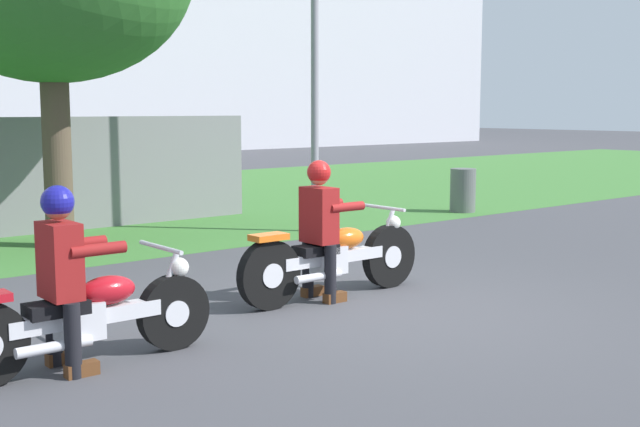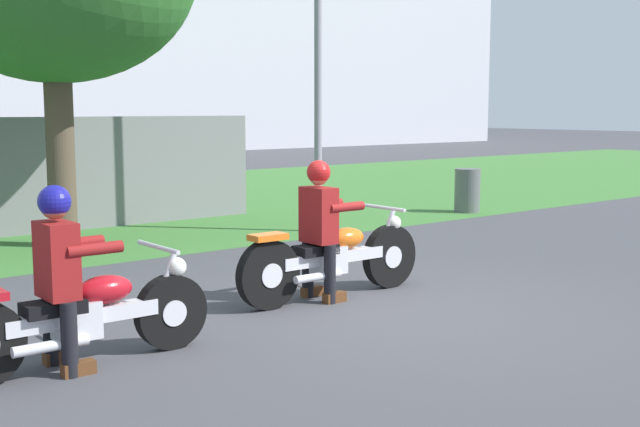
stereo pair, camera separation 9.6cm
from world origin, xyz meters
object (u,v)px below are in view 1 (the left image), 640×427
(rider_follow, at_px, (62,264))
(trash_can, at_px, (463,190))
(motorcycle_lead, at_px, (333,258))
(rider_lead, at_px, (320,219))
(motorcycle_follow, at_px, (87,318))
(streetlight_pole, at_px, (321,15))

(rider_follow, distance_m, trash_can, 10.46)
(trash_can, bearing_deg, rider_follow, -155.85)
(motorcycle_lead, bearing_deg, rider_lead, 179.23)
(motorcycle_follow, bearing_deg, streetlight_pole, 36.69)
(rider_lead, distance_m, motorcycle_follow, 2.83)
(streetlight_pole, bearing_deg, motorcycle_follow, -144.26)
(motorcycle_follow, bearing_deg, motorcycle_lead, 11.45)
(rider_lead, xyz_separation_m, motorcycle_follow, (-2.74, -0.54, -0.45))
(rider_follow, bearing_deg, streetlight_pole, 35.88)
(rider_follow, bearing_deg, rider_lead, 11.45)
(motorcycle_lead, bearing_deg, streetlight_pole, 52.39)
(rider_follow, height_order, streetlight_pole, streetlight_pole)
(rider_follow, bearing_deg, motorcycle_lead, 10.79)
(rider_lead, xyz_separation_m, rider_follow, (-2.91, -0.54, -0.03))
(motorcycle_lead, height_order, trash_can, motorcycle_lead)
(rider_lead, height_order, motorcycle_follow, rider_lead)
(motorcycle_lead, xyz_separation_m, trash_can, (6.47, 3.75, 0.00))
(motorcycle_lead, xyz_separation_m, motorcycle_follow, (-2.91, -0.54, -0.03))
(rider_lead, bearing_deg, streetlight_pole, 50.77)
(motorcycle_follow, xyz_separation_m, rider_follow, (-0.17, 0.01, 0.43))
(motorcycle_follow, xyz_separation_m, trash_can, (9.37, 4.28, 0.03))
(rider_lead, relative_size, motorcycle_follow, 0.68)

